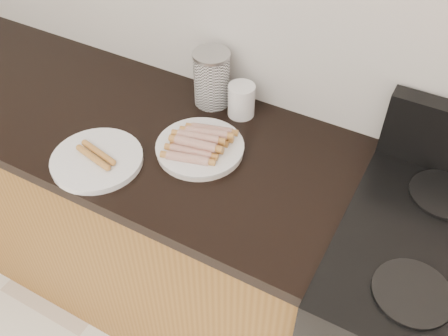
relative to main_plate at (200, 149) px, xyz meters
The scene contains 10 objects.
cabinet_base 0.80m from the main_plate, behind, with size 2.20×0.59×0.86m, color brown.
counter_slab 0.65m from the main_plate, behind, with size 2.20×0.62×0.04m, color black.
burner_near_left 0.69m from the main_plate, 15.84° to the right, with size 0.18×0.18×0.01m, color black.
burner_far_left 0.68m from the main_plate, 12.80° to the left, with size 0.18×0.18×0.01m, color black.
main_plate is the anchor object (origin of this frame).
side_plate 0.30m from the main_plate, 141.98° to the right, with size 0.26×0.26×0.02m, color white.
hotdog_pile 0.03m from the main_plate, ahead, with size 0.13×0.19×0.05m.
plain_sausages 0.30m from the main_plate, 141.98° to the right, with size 0.13×0.07×0.02m.
canister 0.26m from the main_plate, 111.23° to the left, with size 0.12×0.12×0.18m.
mug 0.22m from the main_plate, 83.49° to the left, with size 0.09×0.09×0.11m, color white.
Camera 1 is at (0.53, 0.78, 1.90)m, focal length 40.00 mm.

